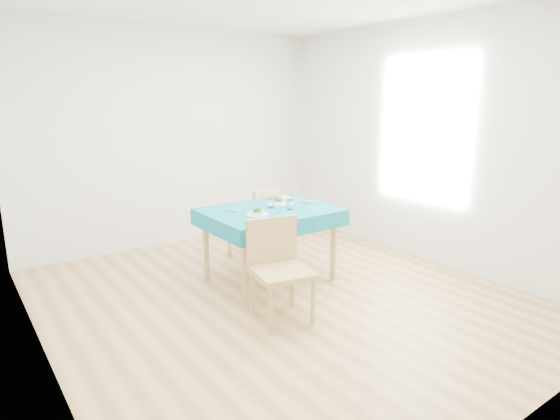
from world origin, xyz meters
TOP-DOWN VIEW (x-y plane):
  - room_shell at (0.00, 0.00)m, footprint 4.02×4.52m
  - table at (0.16, 0.40)m, footprint 1.27×0.97m
  - chair_near at (-0.26, -0.38)m, footprint 0.55×0.59m
  - chair_far at (0.43, 1.15)m, footprint 0.62×0.64m
  - bowl_near at (-0.07, 0.26)m, footprint 0.21×0.21m
  - bowl_far at (0.37, 0.54)m, footprint 0.21×0.21m
  - fork_near at (-0.34, 0.22)m, footprint 0.04×0.17m
  - knife_near at (0.01, 0.33)m, footprint 0.05×0.22m
  - fork_far at (0.27, 0.49)m, footprint 0.10×0.19m
  - knife_far at (0.60, 0.44)m, footprint 0.06×0.20m
  - napkin_near at (-0.12, 0.58)m, footprint 0.26×0.23m
  - napkin_far at (0.72, 0.40)m, footprint 0.19×0.15m
  - tumbler_center at (0.21, 0.45)m, footprint 0.07×0.07m
  - tumbler_side at (0.33, 0.28)m, footprint 0.08×0.08m
  - side_plate at (0.60, 0.75)m, footprint 0.18×0.18m
  - bread_slice at (0.60, 0.75)m, footprint 0.10×0.10m

SIDE VIEW (x-z plane):
  - table at x=0.16m, z-range 0.00..0.76m
  - chair_near at x=-0.26m, z-range 0.00..1.16m
  - chair_far at x=0.43m, z-range 0.00..1.18m
  - fork_near at x=-0.34m, z-range 0.76..0.76m
  - knife_far at x=0.60m, z-range 0.76..0.76m
  - knife_near at x=0.01m, z-range 0.76..0.76m
  - fork_far at x=0.27m, z-range 0.76..0.76m
  - side_plate at x=0.60m, z-range 0.76..0.77m
  - napkin_far at x=0.72m, z-range 0.76..0.77m
  - napkin_near at x=-0.12m, z-range 0.76..0.77m
  - bread_slice at x=0.60m, z-range 0.77..0.78m
  - bowl_far at x=0.37m, z-range 0.76..0.82m
  - bowl_near at x=-0.07m, z-range 0.76..0.82m
  - tumbler_center at x=0.21m, z-range 0.76..0.85m
  - tumbler_side at x=0.33m, z-range 0.76..0.86m
  - room_shell at x=0.00m, z-range -0.02..2.71m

